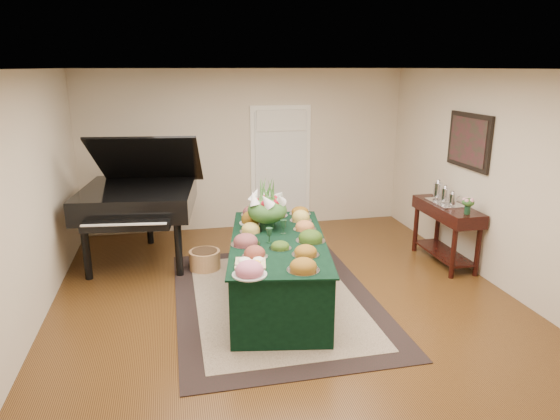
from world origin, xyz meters
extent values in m
plane|color=#321C0B|center=(0.00, 0.00, 0.00)|extent=(6.00, 6.00, 0.00)
cube|color=black|center=(-0.11, 0.04, 0.01)|extent=(2.38, 3.33, 0.01)
cube|color=tan|center=(-0.11, 0.04, 0.01)|extent=(1.90, 2.85, 0.01)
cube|color=white|center=(0.60, 2.98, 1.05)|extent=(1.05, 0.04, 2.10)
cube|color=silver|center=(0.60, 2.96, 1.00)|extent=(0.90, 0.06, 2.00)
cube|color=black|center=(-0.09, -0.02, 0.39)|extent=(1.40, 2.38, 0.77)
cube|color=black|center=(-0.09, -0.02, 0.78)|extent=(1.47, 2.45, 0.02)
cylinder|color=silver|center=(0.41, 0.91, 0.80)|extent=(0.29, 0.29, 0.01)
ellipsoid|color=#885916|center=(0.41, 0.91, 0.84)|extent=(0.24, 0.24, 0.07)
cylinder|color=silver|center=(-0.49, -0.12, 0.80)|extent=(0.34, 0.34, 0.01)
ellipsoid|color=brown|center=(-0.49, -0.12, 0.85)|extent=(0.28, 0.28, 0.09)
cylinder|color=silver|center=(-0.36, 0.32, 0.80)|extent=(0.27, 0.27, 0.01)
ellipsoid|color=gold|center=(-0.36, 0.32, 0.84)|extent=(0.22, 0.22, 0.08)
cylinder|color=silver|center=(-0.45, -0.52, 0.80)|extent=(0.28, 0.28, 0.01)
ellipsoid|color=brown|center=(-0.45, -0.52, 0.84)|extent=(0.23, 0.23, 0.09)
cylinder|color=silver|center=(-0.05, -0.98, 0.80)|extent=(0.33, 0.33, 0.01)
ellipsoid|color=#885916|center=(-0.05, -0.98, 0.85)|extent=(0.27, 0.27, 0.09)
cylinder|color=silver|center=(0.26, -0.16, 0.80)|extent=(0.34, 0.34, 0.01)
ellipsoid|color=#335415|center=(0.26, -0.16, 0.85)|extent=(0.28, 0.28, 0.09)
cylinder|color=silver|center=(0.09, -0.58, 0.80)|extent=(0.30, 0.30, 0.01)
ellipsoid|color=#885916|center=(0.09, -0.58, 0.84)|extent=(0.24, 0.24, 0.08)
cylinder|color=#A7B1A7|center=(-0.58, -0.97, 0.80)|extent=(0.34, 0.34, 0.01)
ellipsoid|color=pink|center=(-0.58, -0.97, 0.85)|extent=(0.28, 0.28, 0.10)
cylinder|color=silver|center=(0.30, 0.26, 0.80)|extent=(0.28, 0.28, 0.01)
ellipsoid|color=#C7743A|center=(0.30, 0.26, 0.84)|extent=(0.23, 0.23, 0.08)
cylinder|color=#A7B1A7|center=(-0.31, 0.66, 0.80)|extent=(0.29, 0.29, 0.01)
ellipsoid|color=#885916|center=(-0.31, 0.66, 0.86)|extent=(0.23, 0.23, 0.11)
cylinder|color=silver|center=(0.08, 0.91, 0.80)|extent=(0.32, 0.32, 0.01)
ellipsoid|color=maroon|center=(0.08, 0.91, 0.84)|extent=(0.26, 0.26, 0.07)
cylinder|color=silver|center=(-0.24, 1.01, 0.80)|extent=(0.29, 0.29, 0.01)
ellipsoid|color=brown|center=(-0.24, 1.01, 0.85)|extent=(0.24, 0.24, 0.09)
cylinder|color=silver|center=(0.35, 0.61, 0.80)|extent=(0.28, 0.28, 0.01)
ellipsoid|color=gold|center=(0.35, 0.61, 0.85)|extent=(0.23, 0.23, 0.10)
cylinder|color=silver|center=(-0.14, -0.33, 0.80)|extent=(0.25, 0.25, 0.01)
ellipsoid|color=#335415|center=(-0.14, -0.33, 0.83)|extent=(0.20, 0.20, 0.06)
cube|color=tan|center=(-0.53, -0.70, 0.80)|extent=(0.36, 0.36, 0.02)
ellipsoid|color=white|center=(-0.58, -0.65, 0.85)|extent=(0.14, 0.14, 0.08)
ellipsoid|color=white|center=(-0.44, -0.66, 0.84)|extent=(0.12, 0.12, 0.07)
cube|color=yellow|center=(-0.49, -0.79, 0.83)|extent=(0.10, 0.08, 0.05)
cylinder|color=#13311D|center=(-0.13, 0.42, 0.88)|extent=(0.19, 0.19, 0.19)
ellipsoid|color=#2F5B24|center=(-0.13, 0.42, 1.02)|extent=(0.49, 0.49, 0.32)
cylinder|color=black|center=(-2.42, 1.17, 0.38)|extent=(0.10, 0.10, 0.76)
cylinder|color=black|center=(-1.23, 1.02, 0.38)|extent=(0.10, 0.10, 0.76)
cylinder|color=black|center=(-1.65, 2.44, 0.38)|extent=(0.10, 0.10, 0.76)
cube|color=black|center=(-1.74, 1.74, 0.93)|extent=(1.71, 1.81, 0.33)
cube|color=black|center=(-1.86, 0.82, 0.81)|extent=(1.11, 0.35, 0.10)
cube|color=black|center=(-1.57, 1.87, 1.44)|extent=(1.60, 1.35, 0.84)
cylinder|color=#A47042|center=(-0.88, 1.17, 0.13)|extent=(0.43, 0.43, 0.27)
cylinder|color=black|center=(2.31, 0.16, 0.34)|extent=(0.07, 0.07, 0.68)
cylinder|color=black|center=(2.68, 0.16, 0.34)|extent=(0.07, 0.07, 0.68)
cylinder|color=black|center=(2.31, 1.21, 0.34)|extent=(0.07, 0.07, 0.68)
cylinder|color=black|center=(2.68, 1.21, 0.34)|extent=(0.07, 0.07, 0.68)
cube|color=black|center=(2.50, 0.68, 0.77)|extent=(0.45, 1.25, 0.18)
cube|color=black|center=(2.50, 0.68, 0.15)|extent=(0.38, 1.10, 0.03)
cube|color=silver|center=(2.50, 0.77, 0.87)|extent=(0.34, 0.58, 0.02)
cylinder|color=#13311D|center=(2.50, 0.22, 0.92)|extent=(0.08, 0.08, 0.12)
ellipsoid|color=pink|center=(2.50, 0.22, 1.03)|extent=(0.18, 0.18, 0.12)
cube|color=black|center=(2.72, 0.68, 1.75)|extent=(0.04, 0.95, 0.75)
cube|color=#4D1423|center=(2.69, 0.68, 1.75)|extent=(0.01, 0.82, 0.62)
camera|label=1|loc=(-1.25, -5.37, 2.72)|focal=32.00mm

